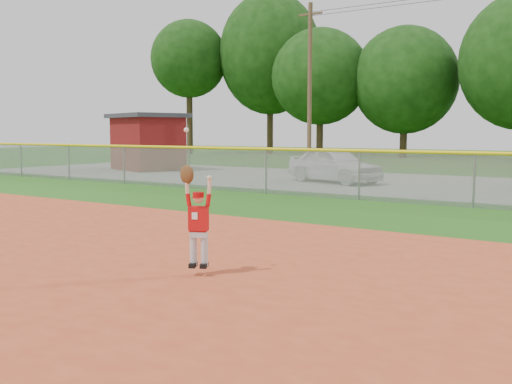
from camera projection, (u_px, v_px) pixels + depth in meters
ground at (111, 264)px, 9.01m from camera, size 120.00×120.00×0.00m
parking_strip at (419, 184)px, 22.36m from camera, size 44.00×10.00×0.03m
car_white_a at (334, 165)px, 22.95m from camera, size 4.51×2.94×1.43m
utility_shed at (148, 142)px, 30.46m from camera, size 4.83×4.27×3.02m
outfield_fence at (359, 171)px, 17.26m from camera, size 40.06×0.10×1.55m
power_lines at (483, 75)px, 26.33m from camera, size 19.40×0.24×9.00m
ballplayer at (197, 217)px, 8.07m from camera, size 0.47×0.28×1.98m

